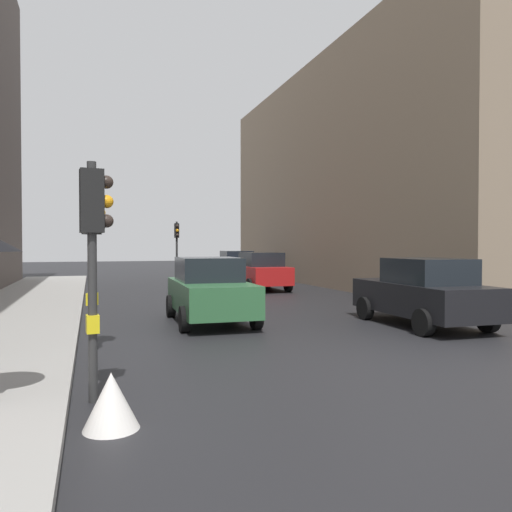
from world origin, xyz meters
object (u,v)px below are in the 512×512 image
at_px(car_green_estate, 210,290).
at_px(car_dark_suv, 423,292).
at_px(warning_sign_triangle, 111,401).
at_px(traffic_light_near_right, 93,238).
at_px(traffic_light_near_left, 94,237).
at_px(car_red_sedan, 260,271).
at_px(traffic_light_far_median, 177,240).
at_px(car_blue_van, 236,266).

relative_size(car_green_estate, car_dark_suv, 1.00).
bearing_deg(car_dark_suv, warning_sign_triangle, -147.82).
height_order(traffic_light_near_right, car_dark_suv, traffic_light_near_right).
bearing_deg(traffic_light_near_left, car_red_sedan, 63.74).
xyz_separation_m(traffic_light_near_right, traffic_light_far_median, (4.70, 18.80, 0.15)).
height_order(traffic_light_near_right, car_red_sedan, traffic_light_near_right).
distance_m(car_green_estate, car_blue_van, 16.35).
height_order(traffic_light_near_left, traffic_light_far_median, traffic_light_far_median).
height_order(traffic_light_far_median, car_blue_van, traffic_light_far_median).
height_order(traffic_light_near_left, car_green_estate, traffic_light_near_left).
xyz_separation_m(car_green_estate, car_dark_suv, (5.12, -2.35, 0.00)).
xyz_separation_m(traffic_light_near_right, car_dark_suv, (8.15, 0.72, -1.36)).
xyz_separation_m(traffic_light_near_left, warning_sign_triangle, (0.17, -1.09, -1.88)).
height_order(traffic_light_near_right, car_blue_van, traffic_light_near_right).
xyz_separation_m(car_green_estate, car_blue_van, (5.17, 15.51, 0.00)).
xyz_separation_m(traffic_light_far_median, car_blue_van, (3.50, -0.21, -1.52)).
height_order(traffic_light_far_median, car_red_sedan, traffic_light_far_median).
relative_size(car_green_estate, car_blue_van, 1.00).
bearing_deg(car_green_estate, warning_sign_triangle, -111.16).
bearing_deg(traffic_light_near_right, car_blue_van, 66.20).
height_order(car_red_sedan, car_blue_van, same).
distance_m(car_green_estate, warning_sign_triangle, 7.93).
distance_m(car_red_sedan, car_blue_van, 6.66).
distance_m(traffic_light_near_right, car_blue_van, 20.36).
xyz_separation_m(traffic_light_near_left, traffic_light_far_median, (4.70, 22.00, 0.19)).
height_order(car_green_estate, car_dark_suv, same).
bearing_deg(traffic_light_near_left, car_dark_suv, 25.74).
relative_size(car_green_estate, warning_sign_triangle, 6.55).
bearing_deg(warning_sign_triangle, car_blue_van, 70.67).
distance_m(traffic_light_near_right, car_red_sedan, 14.19).
xyz_separation_m(traffic_light_far_median, car_green_estate, (-1.68, -15.72, -1.52)).
xyz_separation_m(traffic_light_near_left, car_red_sedan, (7.49, 15.17, -1.33)).
distance_m(car_dark_suv, warning_sign_triangle, 9.44).
relative_size(traffic_light_near_right, traffic_light_far_median, 0.94).
relative_size(traffic_light_far_median, car_red_sedan, 0.82).
relative_size(traffic_light_near_left, car_blue_van, 0.75).
height_order(car_blue_van, warning_sign_triangle, car_blue_van).
bearing_deg(car_red_sedan, car_blue_van, 83.88).
bearing_deg(warning_sign_triangle, traffic_light_far_median, 78.90).
xyz_separation_m(traffic_light_far_median, car_dark_suv, (3.45, -18.07, -1.52)).
relative_size(car_blue_van, warning_sign_triangle, 6.56).
relative_size(car_dark_suv, warning_sign_triangle, 6.54).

